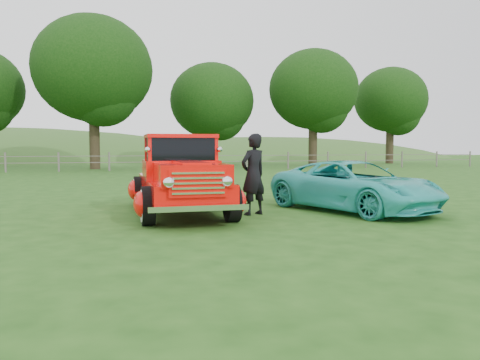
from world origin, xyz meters
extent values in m
plane|color=#1D4713|center=(0.00, 0.00, 0.00)|extent=(140.00, 140.00, 0.00)
ellipsoid|color=#315920|center=(20.00, 62.00, -3.85)|extent=(72.00, 52.00, 14.00)
cube|color=#686058|center=(0.00, 22.00, 0.55)|extent=(48.00, 0.04, 0.04)
cube|color=#686058|center=(0.00, 22.00, 0.95)|extent=(48.00, 0.04, 0.04)
cylinder|color=#302418|center=(-4.00, 25.00, 2.42)|extent=(0.70, 0.70, 4.84)
ellipsoid|color=black|center=(-4.00, 25.00, 6.82)|extent=(8.00, 8.00, 7.20)
cylinder|color=#302418|center=(5.00, 29.00, 1.87)|extent=(0.70, 0.70, 3.74)
ellipsoid|color=black|center=(5.00, 29.00, 5.27)|extent=(6.80, 6.80, 6.12)
cylinder|color=#302418|center=(13.00, 27.00, 2.20)|extent=(0.70, 0.70, 4.40)
ellipsoid|color=black|center=(13.00, 27.00, 6.20)|extent=(7.20, 7.20, 6.48)
cylinder|color=#302418|center=(22.00, 30.00, 2.09)|extent=(0.70, 0.70, 4.18)
ellipsoid|color=black|center=(22.00, 30.00, 5.89)|extent=(6.60, 6.60, 5.94)
cylinder|color=black|center=(-1.90, 0.40, 0.38)|extent=(0.25, 0.76, 0.76)
cylinder|color=black|center=(-0.24, 0.42, 0.38)|extent=(0.25, 0.76, 0.76)
cylinder|color=black|center=(-1.94, 3.50, 0.38)|extent=(0.25, 0.76, 0.76)
cylinder|color=black|center=(-0.28, 3.52, 0.38)|extent=(0.25, 0.76, 0.76)
cube|color=#F20D08|center=(-1.09, 1.96, 0.58)|extent=(1.62, 4.63, 0.44)
ellipsoid|color=#F20D08|center=(-1.97, 0.40, 0.42)|extent=(0.43, 0.75, 0.54)
ellipsoid|color=#F20D08|center=(-0.17, 0.42, 0.42)|extent=(0.43, 0.75, 0.54)
ellipsoid|color=#F20D08|center=(-2.01, 3.50, 0.42)|extent=(0.43, 0.75, 0.54)
ellipsoid|color=#F20D08|center=(-0.21, 3.52, 0.42)|extent=(0.43, 0.75, 0.54)
cube|color=#F20D08|center=(-1.07, 0.41, 0.97)|extent=(1.35, 1.62, 0.42)
cube|color=#F20D08|center=(-1.09, 1.86, 0.99)|extent=(1.61, 1.37, 0.44)
cube|color=black|center=(-1.09, 1.86, 1.46)|extent=(1.46, 1.14, 0.50)
cube|color=#F20D08|center=(-1.09, 1.86, 1.74)|extent=(1.54, 1.24, 0.08)
cube|color=#F20D08|center=(-1.11, 3.31, 0.95)|extent=(1.20, 1.97, 0.45)
cube|color=white|center=(-1.06, -0.40, 0.85)|extent=(1.07, 0.11, 0.50)
cube|color=white|center=(-1.06, -0.50, 0.42)|extent=(1.81, 0.12, 0.10)
cube|color=white|center=(-1.12, 4.38, 0.42)|extent=(1.71, 0.12, 0.10)
imported|color=#2FBFB8|center=(2.92, 1.28, 0.59)|extent=(3.32, 4.67, 1.18)
imported|color=black|center=(0.45, 1.26, 0.90)|extent=(0.78, 0.68, 1.80)
camera|label=1|loc=(-2.43, -8.63, 1.49)|focal=35.00mm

